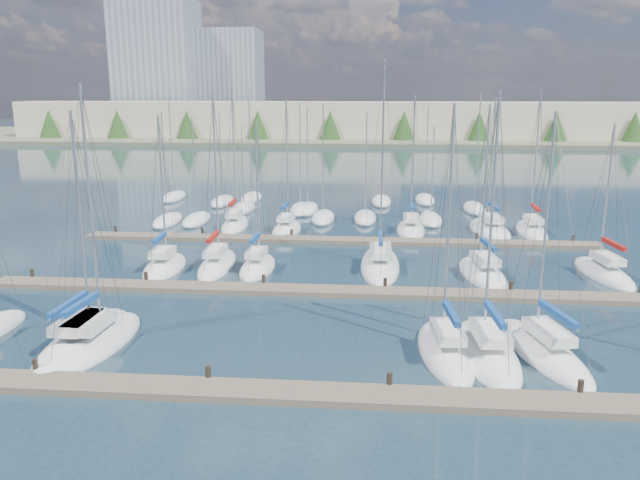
# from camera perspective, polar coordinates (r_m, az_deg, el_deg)

# --- Properties ---
(ground) EXTENTS (400.00, 400.00, 0.00)m
(ground) POSITION_cam_1_polar(r_m,az_deg,el_deg) (83.06, 2.80, 4.69)
(ground) COLOR #233947
(ground) RESTS_ON ground
(dock_near) EXTENTS (44.00, 1.93, 1.10)m
(dock_near) POSITION_cam_1_polar(r_m,az_deg,el_deg) (27.29, -2.28, -13.83)
(dock_near) COLOR #6B5E4C
(dock_near) RESTS_ON ground
(dock_mid) EXTENTS (44.00, 1.93, 1.10)m
(dock_mid) POSITION_cam_1_polar(r_m,az_deg,el_deg) (40.17, 0.25, -4.68)
(dock_mid) COLOR #6B5E4C
(dock_mid) RESTS_ON ground
(dock_far) EXTENTS (44.00, 1.93, 1.10)m
(dock_far) POSITION_cam_1_polar(r_m,az_deg,el_deg) (53.62, 1.51, -0.03)
(dock_far) COLOR #6B5E4C
(dock_far) RESTS_ON ground
(sailboat_j) EXTENTS (2.41, 6.61, 11.40)m
(sailboat_j) POSITION_cam_1_polar(r_m,az_deg,el_deg) (45.59, -5.72, -2.48)
(sailboat_j) COLOR white
(sailboat_j) RESTS_ON ground
(sailboat_k) EXTENTS (2.88, 10.51, 15.60)m
(sailboat_k) POSITION_cam_1_polar(r_m,az_deg,el_deg) (46.33, 5.51, -2.22)
(sailboat_k) COLOR white
(sailboat_k) RESTS_ON ground
(sailboat_r) EXTENTS (2.77, 8.40, 13.61)m
(sailboat_r) POSITION_cam_1_polar(r_m,az_deg,el_deg) (60.35, 18.78, 0.81)
(sailboat_r) COLOR white
(sailboat_r) RESTS_ON ground
(sailboat_f) EXTENTS (4.34, 9.04, 12.50)m
(sailboat_f) POSITION_cam_1_polar(r_m,az_deg,el_deg) (33.07, 19.68, -9.54)
(sailboat_f) COLOR white
(sailboat_f) RESTS_ON ground
(sailboat_q) EXTENTS (3.78, 9.18, 12.89)m
(sailboat_q) POSITION_cam_1_polar(r_m,az_deg,el_deg) (59.73, 15.25, 0.92)
(sailboat_q) COLOR white
(sailboat_q) RESTS_ON ground
(sailboat_p) EXTENTS (2.70, 7.71, 13.10)m
(sailboat_p) POSITION_cam_1_polar(r_m,az_deg,el_deg) (58.31, 8.29, 0.97)
(sailboat_p) COLOR white
(sailboat_p) RESTS_ON ground
(sailboat_l) EXTENTS (3.54, 8.48, 12.53)m
(sailboat_l) POSITION_cam_1_polar(r_m,az_deg,el_deg) (45.27, 14.62, -2.99)
(sailboat_l) COLOR white
(sailboat_l) RESTS_ON ground
(sailboat_i) EXTENTS (2.58, 8.24, 13.43)m
(sailboat_i) POSITION_cam_1_polar(r_m,az_deg,el_deg) (46.65, -9.38, -2.22)
(sailboat_i) COLOR white
(sailboat_i) RESTS_ON ground
(sailboat_h) EXTENTS (2.94, 6.95, 11.76)m
(sailboat_h) POSITION_cam_1_polar(r_m,az_deg,el_deg) (46.90, -14.02, -2.38)
(sailboat_h) COLOR white
(sailboat_h) RESTS_ON ground
(sailboat_n) EXTENTS (2.66, 7.76, 13.90)m
(sailboat_n) POSITION_cam_1_polar(r_m,az_deg,el_deg) (60.19, -7.77, 1.39)
(sailboat_n) COLOR white
(sailboat_n) RESTS_ON ground
(sailboat_e) EXTENTS (3.22, 8.61, 13.45)m
(sailboat_e) POSITION_cam_1_polar(r_m,az_deg,el_deg) (32.16, 14.98, -9.85)
(sailboat_e) COLOR white
(sailboat_e) RESTS_ON ground
(sailboat_d) EXTENTS (3.05, 7.96, 12.86)m
(sailboat_d) POSITION_cam_1_polar(r_m,az_deg,el_deg) (31.77, 11.36, -9.94)
(sailboat_d) COLOR white
(sailboat_d) RESTS_ON ground
(sailboat_m) EXTENTS (3.31, 8.19, 11.27)m
(sailboat_m) POSITION_cam_1_polar(r_m,az_deg,el_deg) (48.27, 24.48, -2.77)
(sailboat_m) COLOR white
(sailboat_m) RESTS_ON ground
(sailboat_o) EXTENTS (2.73, 6.77, 12.73)m
(sailboat_o) POSITION_cam_1_polar(r_m,az_deg,el_deg) (57.86, -3.06, 1.01)
(sailboat_o) COLOR white
(sailboat_o) RESTS_ON ground
(sailboat_b) EXTENTS (3.01, 9.18, 12.52)m
(sailboat_b) POSITION_cam_1_polar(r_m,az_deg,el_deg) (34.66, -20.78, -8.58)
(sailboat_b) COLOR white
(sailboat_b) RESTS_ON ground
(sailboat_c) EXTENTS (3.56, 8.46, 13.79)m
(sailboat_c) POSITION_cam_1_polar(r_m,az_deg,el_deg) (34.35, -19.86, -8.69)
(sailboat_c) COLOR white
(sailboat_c) RESTS_ON ground
(distant_boats) EXTENTS (36.93, 20.75, 13.30)m
(distant_boats) POSITION_cam_1_polar(r_m,az_deg,el_deg) (67.37, -1.46, 2.88)
(distant_boats) COLOR #9EA0A5
(distant_boats) RESTS_ON ground
(shoreline) EXTENTS (400.00, 60.00, 38.00)m
(shoreline) POSITION_cam_1_polar(r_m,az_deg,el_deg) (172.66, -0.44, 11.74)
(shoreline) COLOR #666B51
(shoreline) RESTS_ON ground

